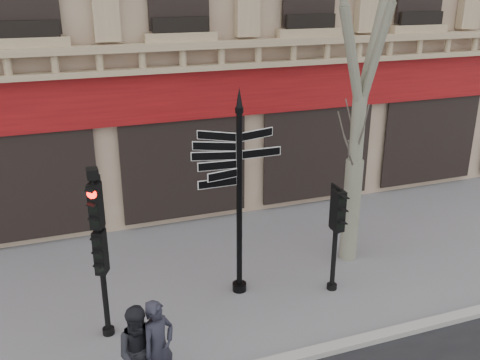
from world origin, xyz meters
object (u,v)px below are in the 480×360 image
Objects in this scene: fingerpost at (239,160)px; pedestrian_b at (141,353)px; traffic_signal_main at (99,234)px; pedestrian_a at (159,348)px; traffic_signal_secondary at (336,221)px.

pedestrian_b is (-2.54, -2.41, -2.17)m from fingerpost.
pedestrian_a is (0.63, -1.82, -1.28)m from traffic_signal_main.
traffic_signal_main is at bearing 77.91° from pedestrian_a.
traffic_signal_secondary is (1.93, -0.64, -1.37)m from fingerpost.
fingerpost reaches higher than traffic_signal_secondary.
pedestrian_a is at bearing -46.08° from traffic_signal_main.
traffic_signal_secondary is 1.42× the size of pedestrian_b.
traffic_signal_main reaches higher than pedestrian_b.
traffic_signal_secondary is (4.81, -0.05, -0.49)m from traffic_signal_main.
fingerpost reaches higher than pedestrian_b.
pedestrian_a is at bearing -156.55° from traffic_signal_secondary.
traffic_signal_main is 2.26m from pedestrian_b.
fingerpost reaches higher than traffic_signal_main.
traffic_signal_main is (-2.88, -0.58, -0.88)m from fingerpost.
pedestrian_b is (0.34, -1.82, -1.30)m from traffic_signal_main.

